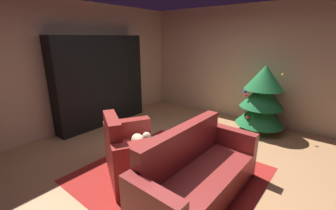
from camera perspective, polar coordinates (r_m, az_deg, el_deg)
ground_plane at (r=3.74m, az=2.18°, el=-14.67°), size 6.51×6.51×0.00m
wall_back at (r=5.66m, az=19.49°, el=9.80°), size 5.37×0.06×2.69m
wall_left at (r=5.26m, az=-21.77°, el=9.07°), size 0.06×5.54×2.69m
area_rug at (r=3.47m, az=0.77°, el=-17.40°), size 2.40×2.35×0.01m
bookshelf_unit at (r=5.34m, az=-15.60°, el=5.89°), size 0.37×2.17×2.01m
armchair_red at (r=3.33m, az=-9.20°, el=-12.45°), size 1.24×1.13×0.95m
couch_red at (r=2.95m, az=7.38°, el=-17.56°), size 0.76×1.90×0.90m
coffee_table at (r=3.33m, az=-0.25°, el=-10.68°), size 0.70×0.70×0.47m
book_stack_on_table at (r=3.22m, az=-0.19°, el=-9.86°), size 0.23×0.16×0.09m
bottle_on_table at (r=3.32m, az=2.91°, el=-7.73°), size 0.07×0.07×0.28m
decorated_tree at (r=5.05m, az=23.06°, el=1.63°), size 0.99×0.99×1.44m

